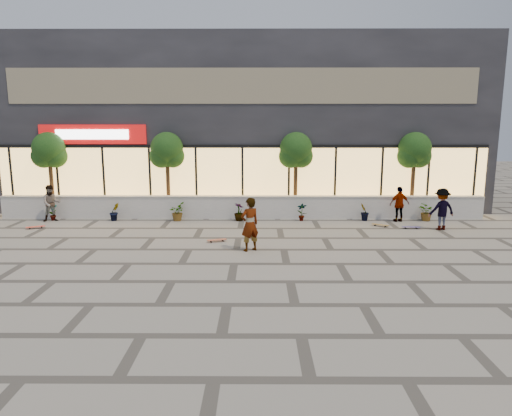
{
  "coord_description": "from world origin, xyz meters",
  "views": [
    {
      "loc": [
        0.75,
        -13.58,
        4.26
      ],
      "look_at": [
        0.67,
        2.52,
        1.3
      ],
      "focal_mm": 32.0,
      "sensor_mm": 36.0,
      "label": 1
    }
  ],
  "objects_px": {
    "skater_right_far": "(442,209)",
    "skateboard_right_far": "(411,227)",
    "skateboard_right_near": "(380,225)",
    "skater_center": "(250,224)",
    "tree_west": "(49,152)",
    "skateboard_center": "(217,240)",
    "tree_east": "(415,152)",
    "skater_right_near": "(399,204)",
    "tree_midwest": "(167,152)",
    "skater_left": "(51,203)",
    "skateboard_left": "(36,227)",
    "tree_mideast": "(296,152)"
  },
  "relations": [
    {
      "from": "skater_center",
      "to": "skateboard_left",
      "type": "xyz_separation_m",
      "value": [
        -8.96,
        3.33,
        -0.85
      ]
    },
    {
      "from": "tree_west",
      "to": "skater_right_near",
      "type": "bearing_deg",
      "value": -5.0
    },
    {
      "from": "tree_mideast",
      "to": "skater_left",
      "type": "xyz_separation_m",
      "value": [
        -10.94,
        -1.4,
        -2.17
      ]
    },
    {
      "from": "tree_midwest",
      "to": "tree_east",
      "type": "relative_size",
      "value": 1.0
    },
    {
      "from": "skater_right_far",
      "to": "skateboard_right_near",
      "type": "xyz_separation_m",
      "value": [
        -2.31,
        0.57,
        -0.78
      ]
    },
    {
      "from": "skater_left",
      "to": "skater_right_far",
      "type": "relative_size",
      "value": 0.95
    },
    {
      "from": "skater_center",
      "to": "skateboard_center",
      "type": "distance_m",
      "value": 1.92
    },
    {
      "from": "tree_mideast",
      "to": "skater_left",
      "type": "relative_size",
      "value": 2.41
    },
    {
      "from": "skateboard_right_far",
      "to": "skateboard_left",
      "type": "bearing_deg",
      "value": -175.08
    },
    {
      "from": "tree_midwest",
      "to": "skater_right_far",
      "type": "relative_size",
      "value": 2.29
    },
    {
      "from": "skateboard_left",
      "to": "skater_left",
      "type": "bearing_deg",
      "value": 60.42
    },
    {
      "from": "skater_right_near",
      "to": "skateboard_right_far",
      "type": "distance_m",
      "value": 1.59
    },
    {
      "from": "tree_east",
      "to": "skateboard_right_near",
      "type": "bearing_deg",
      "value": -130.84
    },
    {
      "from": "skateboard_center",
      "to": "skateboard_right_near",
      "type": "height_order",
      "value": "same"
    },
    {
      "from": "skater_right_far",
      "to": "skateboard_right_far",
      "type": "bearing_deg",
      "value": -19.69
    },
    {
      "from": "tree_west",
      "to": "skateboard_left",
      "type": "xyz_separation_m",
      "value": [
        0.5,
        -2.87,
        -2.91
      ]
    },
    {
      "from": "tree_midwest",
      "to": "tree_mideast",
      "type": "xyz_separation_m",
      "value": [
        6.0,
        0.0,
        0.0
      ]
    },
    {
      "from": "skateboard_left",
      "to": "skateboard_right_far",
      "type": "distance_m",
      "value": 15.59
    },
    {
      "from": "tree_mideast",
      "to": "skateboard_left",
      "type": "distance_m",
      "value": 11.74
    },
    {
      "from": "skateboard_center",
      "to": "skateboard_left",
      "type": "xyz_separation_m",
      "value": [
        -7.72,
        2.13,
        0.0
      ]
    },
    {
      "from": "skater_right_far",
      "to": "skater_center",
      "type": "bearing_deg",
      "value": 10.82
    },
    {
      "from": "skateboard_right_far",
      "to": "tree_midwest",
      "type": "bearing_deg",
      "value": 169.83
    },
    {
      "from": "tree_midwest",
      "to": "skater_left",
      "type": "height_order",
      "value": "tree_midwest"
    },
    {
      "from": "tree_west",
      "to": "skateboard_right_near",
      "type": "xyz_separation_m",
      "value": [
        14.92,
        -2.4,
        -2.91
      ]
    },
    {
      "from": "tree_midwest",
      "to": "tree_mideast",
      "type": "bearing_deg",
      "value": 0.0
    },
    {
      "from": "tree_east",
      "to": "skateboard_center",
      "type": "xyz_separation_m",
      "value": [
        -8.78,
        -5.01,
        -2.91
      ]
    },
    {
      "from": "tree_midwest",
      "to": "skater_center",
      "type": "bearing_deg",
      "value": -57.39
    },
    {
      "from": "tree_east",
      "to": "skater_right_near",
      "type": "bearing_deg",
      "value": -125.54
    },
    {
      "from": "skater_center",
      "to": "skateboard_left",
      "type": "bearing_deg",
      "value": -52.43
    },
    {
      "from": "tree_midwest",
      "to": "skater_center",
      "type": "height_order",
      "value": "tree_midwest"
    },
    {
      "from": "skateboard_center",
      "to": "skateboard_left",
      "type": "distance_m",
      "value": 8.01
    },
    {
      "from": "skater_center",
      "to": "skateboard_right_near",
      "type": "bearing_deg",
      "value": -177.29
    },
    {
      "from": "tree_midwest",
      "to": "skateboard_right_near",
      "type": "relative_size",
      "value": 5.6
    },
    {
      "from": "tree_west",
      "to": "skateboard_center",
      "type": "bearing_deg",
      "value": -31.33
    },
    {
      "from": "skater_center",
      "to": "skateboard_right_far",
      "type": "relative_size",
      "value": 2.52
    },
    {
      "from": "tree_mideast",
      "to": "skater_right_near",
      "type": "distance_m",
      "value": 5.2
    },
    {
      "from": "tree_mideast",
      "to": "skater_right_far",
      "type": "xyz_separation_m",
      "value": [
        5.74,
        -2.98,
        -2.13
      ]
    },
    {
      "from": "tree_east",
      "to": "skateboard_left",
      "type": "distance_m",
      "value": 17.0
    },
    {
      "from": "tree_east",
      "to": "skater_left",
      "type": "xyz_separation_m",
      "value": [
        -16.44,
        -1.4,
        -2.17
      ]
    },
    {
      "from": "tree_midwest",
      "to": "skateboard_left",
      "type": "relative_size",
      "value": 5.27
    },
    {
      "from": "tree_mideast",
      "to": "skateboard_center",
      "type": "height_order",
      "value": "tree_mideast"
    },
    {
      "from": "skater_right_near",
      "to": "tree_west",
      "type": "bearing_deg",
      "value": -16.44
    },
    {
      "from": "skater_center",
      "to": "skater_right_near",
      "type": "xyz_separation_m",
      "value": [
        6.54,
        4.8,
        -0.14
      ]
    },
    {
      "from": "tree_midwest",
      "to": "skater_right_near",
      "type": "relative_size",
      "value": 2.5
    },
    {
      "from": "skateboard_right_near",
      "to": "tree_west",
      "type": "bearing_deg",
      "value": -155.4
    },
    {
      "from": "tree_mideast",
      "to": "skateboard_left",
      "type": "bearing_deg",
      "value": -165.38
    },
    {
      "from": "skater_center",
      "to": "skateboard_right_near",
      "type": "height_order",
      "value": "skater_center"
    },
    {
      "from": "tree_midwest",
      "to": "tree_west",
      "type": "bearing_deg",
      "value": 180.0
    },
    {
      "from": "skateboard_center",
      "to": "skateboard_right_far",
      "type": "distance_m",
      "value": 8.16
    },
    {
      "from": "skater_right_near",
      "to": "skateboard_center",
      "type": "xyz_separation_m",
      "value": [
        -7.78,
        -3.61,
        -0.71
      ]
    }
  ]
}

